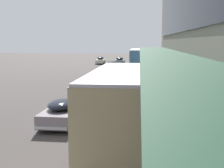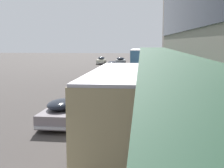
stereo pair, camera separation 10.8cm
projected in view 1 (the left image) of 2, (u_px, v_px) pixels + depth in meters
The scene contains 9 objects.
transit_bus_kerbside_front at pixel (120, 101), 14.69m from camera, with size 2.95×9.93×3.43m.
transit_bus_kerbside_rear at pixel (137, 57), 58.58m from camera, with size 2.78×11.04×3.29m.
sedan_second_mid at pixel (112, 65), 52.89m from camera, with size 2.17×4.95×1.47m.
sedan_oncoming_front at pixel (63, 111), 18.04m from camera, with size 2.06×4.85×1.47m.
sedan_second_near at pixel (101, 75), 37.08m from camera, with size 1.82×4.81×1.58m.
sedan_far_back at pixel (100, 60), 65.91m from camera, with size 1.76×4.49×1.55m.
sedan_lead_mid at pixel (120, 61), 64.13m from camera, with size 2.02×4.26×1.53m.
vw_van at pixel (127, 82), 28.52m from camera, with size 1.93×4.56×1.96m.
fire_hydrant at pixel (186, 160), 11.25m from camera, with size 0.20×0.40×0.70m.
Camera 1 is at (4.78, -6.80, 4.76)m, focal length 50.00 mm.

